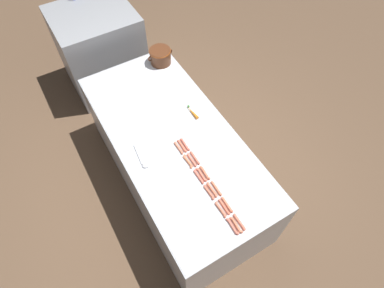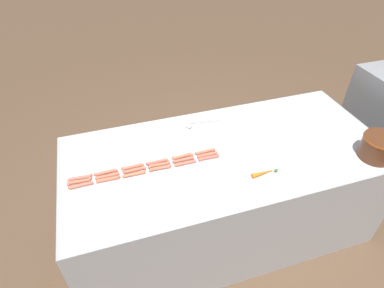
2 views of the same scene
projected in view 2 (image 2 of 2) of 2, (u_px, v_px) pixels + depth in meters
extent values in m
plane|color=brown|center=(220.00, 225.00, 2.74)|extent=(20.00, 20.00, 0.00)
cube|color=#ADAFB5|center=(223.00, 192.00, 2.48)|extent=(1.03, 2.25, 0.84)
cube|color=silver|center=(227.00, 151.00, 2.21)|extent=(1.01, 2.20, 0.00)
cylinder|color=#D16956|center=(80.00, 178.00, 1.99)|extent=(0.03, 0.13, 0.02)
sphere|color=#D16956|center=(69.00, 181.00, 1.97)|extent=(0.02, 0.02, 0.02)
sphere|color=#D16956|center=(91.00, 175.00, 2.01)|extent=(0.02, 0.02, 0.02)
cylinder|color=#D26C52|center=(106.00, 172.00, 2.03)|extent=(0.03, 0.13, 0.02)
sphere|color=#D26C52|center=(95.00, 174.00, 2.01)|extent=(0.02, 0.02, 0.02)
sphere|color=#D26C52|center=(116.00, 171.00, 2.04)|extent=(0.02, 0.02, 0.02)
cylinder|color=#D0684F|center=(133.00, 167.00, 2.07)|extent=(0.03, 0.13, 0.02)
sphere|color=#D0684F|center=(123.00, 169.00, 2.05)|extent=(0.02, 0.02, 0.02)
sphere|color=#D0684F|center=(142.00, 165.00, 2.08)|extent=(0.02, 0.02, 0.02)
cylinder|color=#D76653|center=(157.00, 162.00, 2.10)|extent=(0.03, 0.13, 0.02)
sphere|color=#D76653|center=(148.00, 164.00, 2.09)|extent=(0.02, 0.02, 0.02)
sphere|color=#D76653|center=(167.00, 160.00, 2.12)|extent=(0.02, 0.02, 0.02)
cylinder|color=#D6704C|center=(182.00, 156.00, 2.14)|extent=(0.03, 0.13, 0.02)
sphere|color=#D6704C|center=(173.00, 158.00, 2.13)|extent=(0.02, 0.02, 0.02)
sphere|color=#D6704C|center=(192.00, 155.00, 2.16)|extent=(0.02, 0.02, 0.02)
cylinder|color=#CD7155|center=(205.00, 151.00, 2.18)|extent=(0.03, 0.13, 0.02)
sphere|color=#CD7155|center=(196.00, 153.00, 2.17)|extent=(0.02, 0.02, 0.02)
sphere|color=#CD7155|center=(214.00, 150.00, 2.20)|extent=(0.02, 0.02, 0.02)
cylinder|color=#CA6E4F|center=(79.00, 181.00, 1.97)|extent=(0.03, 0.13, 0.02)
sphere|color=#CA6E4F|center=(69.00, 184.00, 1.95)|extent=(0.02, 0.02, 0.02)
sphere|color=#CA6E4F|center=(90.00, 179.00, 1.98)|extent=(0.02, 0.02, 0.02)
cylinder|color=#D8684F|center=(107.00, 176.00, 2.00)|extent=(0.03, 0.13, 0.02)
sphere|color=#D8684F|center=(97.00, 178.00, 1.99)|extent=(0.02, 0.02, 0.02)
sphere|color=#D8684F|center=(117.00, 174.00, 2.02)|extent=(0.02, 0.02, 0.02)
cylinder|color=#CC6D50|center=(134.00, 170.00, 2.04)|extent=(0.03, 0.13, 0.02)
sphere|color=#CC6D50|center=(124.00, 172.00, 2.03)|extent=(0.02, 0.02, 0.02)
sphere|color=#CC6D50|center=(144.00, 168.00, 2.06)|extent=(0.02, 0.02, 0.02)
cylinder|color=#D56C54|center=(159.00, 165.00, 2.08)|extent=(0.03, 0.13, 0.02)
sphere|color=#D56C54|center=(149.00, 167.00, 2.06)|extent=(0.02, 0.02, 0.02)
sphere|color=#D56C54|center=(168.00, 162.00, 2.10)|extent=(0.02, 0.02, 0.02)
cylinder|color=#CD6A54|center=(183.00, 160.00, 2.12)|extent=(0.03, 0.13, 0.02)
sphere|color=#CD6A54|center=(174.00, 162.00, 2.10)|extent=(0.02, 0.02, 0.02)
sphere|color=#CD6A54|center=(193.00, 158.00, 2.13)|extent=(0.02, 0.02, 0.02)
cylinder|color=#D76B51|center=(207.00, 155.00, 2.16)|extent=(0.03, 0.13, 0.02)
sphere|color=#D76B51|center=(198.00, 157.00, 2.14)|extent=(0.02, 0.02, 0.02)
sphere|color=#D76B51|center=(216.00, 153.00, 2.17)|extent=(0.02, 0.02, 0.02)
cylinder|color=#D66C52|center=(81.00, 185.00, 1.94)|extent=(0.03, 0.13, 0.02)
sphere|color=#D66C52|center=(70.00, 187.00, 1.93)|extent=(0.02, 0.02, 0.02)
sphere|color=#D66C52|center=(92.00, 183.00, 1.95)|extent=(0.02, 0.02, 0.02)
cylinder|color=#D46C4E|center=(108.00, 179.00, 1.98)|extent=(0.03, 0.13, 0.02)
sphere|color=#D46C4E|center=(98.00, 182.00, 1.96)|extent=(0.02, 0.02, 0.02)
sphere|color=#D46C4E|center=(119.00, 177.00, 2.00)|extent=(0.02, 0.02, 0.02)
cylinder|color=#D56F4E|center=(134.00, 174.00, 2.01)|extent=(0.02, 0.13, 0.02)
sphere|color=#D56F4E|center=(124.00, 176.00, 2.00)|extent=(0.02, 0.02, 0.02)
sphere|color=#D56F4E|center=(144.00, 172.00, 2.03)|extent=(0.02, 0.02, 0.02)
cylinder|color=#CD6B4C|center=(160.00, 168.00, 2.06)|extent=(0.03, 0.13, 0.02)
sphere|color=#CD6B4C|center=(150.00, 170.00, 2.04)|extent=(0.02, 0.02, 0.02)
sphere|color=#CD6B4C|center=(170.00, 166.00, 2.07)|extent=(0.02, 0.02, 0.02)
cylinder|color=#CC6952|center=(185.00, 163.00, 2.09)|extent=(0.02, 0.13, 0.02)
sphere|color=#CC6952|center=(176.00, 165.00, 2.08)|extent=(0.02, 0.02, 0.02)
sphere|color=#CC6952|center=(195.00, 161.00, 2.11)|extent=(0.02, 0.02, 0.02)
cylinder|color=#D56753|center=(209.00, 158.00, 2.14)|extent=(0.03, 0.13, 0.02)
sphere|color=#D56753|center=(200.00, 160.00, 2.12)|extent=(0.02, 0.02, 0.02)
sphere|color=#D56753|center=(218.00, 155.00, 2.15)|extent=(0.02, 0.02, 0.02)
cylinder|color=#562D19|center=(378.00, 147.00, 2.11)|extent=(0.22, 0.22, 0.16)
torus|color=brown|center=(382.00, 139.00, 2.06)|extent=(0.23, 0.23, 0.03)
torus|color=#562D19|center=(367.00, 135.00, 2.18)|extent=(0.06, 0.02, 0.06)
cylinder|color=#B7B7BC|center=(205.00, 122.00, 2.46)|extent=(0.04, 0.22, 0.01)
ellipsoid|color=#B7B7BC|center=(189.00, 125.00, 2.42)|extent=(0.08, 0.06, 0.02)
cone|color=orange|center=(264.00, 173.00, 2.02)|extent=(0.04, 0.17, 0.03)
sphere|color=#387F2D|center=(276.00, 170.00, 2.03)|extent=(0.02, 0.02, 0.02)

